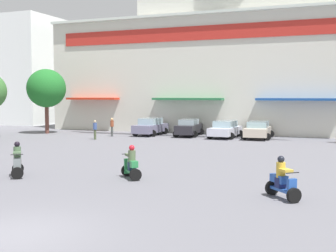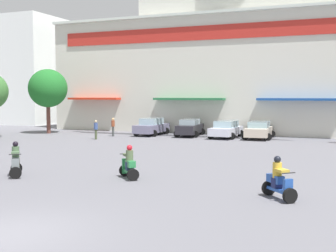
# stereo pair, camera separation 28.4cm
# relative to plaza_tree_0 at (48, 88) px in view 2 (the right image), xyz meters

# --- Properties ---
(ground_plane) EXTENTS (128.00, 128.00, 0.00)m
(ground_plane) POSITION_rel_plaza_tree_0_xyz_m (17.73, -12.29, -4.25)
(ground_plane) COLOR slate
(colonial_building) EXTENTS (40.46, 19.70, 21.99)m
(colonial_building) POSITION_rel_plaza_tree_0_xyz_m (17.73, 11.88, 4.93)
(colonial_building) COLOR silver
(colonial_building) RESTS_ON ground
(flank_building_left) EXTENTS (10.58, 8.14, 13.29)m
(flank_building_left) POSITION_rel_plaza_tree_0_xyz_m (-12.59, 11.22, 2.39)
(flank_building_left) COLOR white
(flank_building_left) RESTS_ON ground
(plaza_tree_0) EXTENTS (3.69, 3.56, 6.08)m
(plaza_tree_0) POSITION_rel_plaza_tree_0_xyz_m (0.00, 0.00, 0.00)
(plaza_tree_0) COLOR brown
(plaza_tree_0) RESTS_ON ground
(parked_car_0) EXTENTS (2.38, 4.49, 1.55)m
(parked_car_0) POSITION_rel_plaza_tree_0_xyz_m (9.80, 2.01, -3.48)
(parked_car_0) COLOR slate
(parked_car_0) RESTS_ON ground
(parked_car_1) EXTENTS (2.47, 4.54, 1.49)m
(parked_car_1) POSITION_rel_plaza_tree_0_xyz_m (13.34, 2.41, -3.49)
(parked_car_1) COLOR #242329
(parked_car_1) RESTS_ON ground
(parked_car_2) EXTENTS (2.57, 4.50, 1.46)m
(parked_car_2) POSITION_rel_plaza_tree_0_xyz_m (16.74, 2.00, -3.52)
(parked_car_2) COLOR silver
(parked_car_2) RESTS_ON ground
(parked_car_3) EXTENTS (2.54, 4.57, 1.44)m
(parked_car_3) POSITION_rel_plaza_tree_0_xyz_m (19.45, 2.33, -3.52)
(parked_car_3) COLOR beige
(parked_car_3) RESTS_ON ground
(scooter_rider_0) EXTENTS (1.29, 1.42, 1.57)m
(scooter_rider_0) POSITION_rel_plaza_tree_0_xyz_m (12.26, -18.64, -3.61)
(scooter_rider_0) COLOR black
(scooter_rider_0) RESTS_ON ground
(scooter_rider_5) EXTENTS (1.34, 1.43, 1.51)m
(scooter_rider_5) POSITION_rel_plaza_tree_0_xyz_m (23.81, -18.66, -3.64)
(scooter_rider_5) COLOR black
(scooter_rider_5) RESTS_ON ground
(scooter_rider_7) EXTENTS (1.29, 1.31, 1.49)m
(scooter_rider_7) POSITION_rel_plaza_tree_0_xyz_m (17.23, -17.25, -3.64)
(scooter_rider_7) COLOR black
(scooter_rider_7) RESTS_ON ground
(pedestrian_0) EXTENTS (0.42, 0.42, 1.64)m
(pedestrian_0) POSITION_rel_plaza_tree_0_xyz_m (7.14, -0.37, -3.30)
(pedestrian_0) COLOR #434745
(pedestrian_0) RESTS_ON ground
(pedestrian_1) EXTENTS (0.37, 0.37, 1.58)m
(pedestrian_1) POSITION_rel_plaza_tree_0_xyz_m (7.12, -3.22, -3.34)
(pedestrian_1) COLOR #475235
(pedestrian_1) RESTS_ON ground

